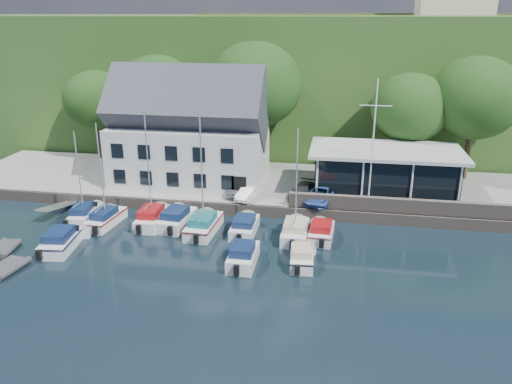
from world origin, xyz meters
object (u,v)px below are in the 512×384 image
flagpole (373,145)px  boat_r2_4 (302,255)px  club_pavilion (384,171)px  car_silver (233,187)px  boat_r1_3 (177,217)px  harbor_building (190,137)px  boat_r1_6 (297,182)px  boat_r1_0 (79,172)px  dinghy_1 (6,267)px  car_blue (321,194)px  dinghy_0 (4,248)px  boat_r1_2 (148,170)px  boat_r1_5 (245,225)px  boat_r2_0 (61,239)px  car_dgrey (302,191)px  boat_r1_1 (101,175)px  boat_r1_4 (202,176)px  car_white (249,192)px  boat_r1_7 (321,230)px  boat_r2_3 (243,254)px

flagpole → boat_r2_4: flagpole is taller
club_pavilion → car_silver: bearing=-169.2°
car_silver → boat_r1_3: size_ratio=0.61×
harbor_building → boat_r1_6: 14.40m
flagpole → boat_r1_0: bearing=-168.6°
car_silver → flagpole: size_ratio=0.35×
boat_r1_0 → dinghy_1: boat_r1_0 is taller
boat_r1_6 → car_blue: bearing=73.2°
boat_r1_6 → dinghy_0: boat_r1_6 is taller
boat_r1_2 → boat_r1_5: bearing=-5.9°
boat_r1_2 → dinghy_0: 11.81m
flagpole → boat_r2_0: bearing=-156.0°
boat_r1_0 → boat_r1_3: bearing=-9.2°
car_dgrey → boat_r1_1: boat_r1_1 is taller
boat_r1_4 → dinghy_0: (-13.40, -5.76, -4.38)m
car_white → boat_r1_2: bearing=-132.9°
boat_r1_2 → boat_r1_6: size_ratio=1.00×
boat_r1_5 → boat_r2_4: boat_r2_4 is taller
dinghy_1 → boat_r2_4: bearing=20.1°
boat_r1_2 → car_white: bearing=29.6°
club_pavilion → boat_r1_7: 10.21m
dinghy_0 → boat_r1_0: bearing=57.5°
boat_r1_3 → boat_r1_6: size_ratio=0.67×
club_pavilion → boat_r2_3: 17.10m
boat_r1_6 → boat_r2_3: boat_r1_6 is taller
car_dgrey → flagpole: (5.65, -0.99, 4.68)m
car_dgrey → car_blue: 1.85m
club_pavilion → car_blue: size_ratio=3.16×
car_blue → boat_r2_3: bearing=-100.0°
club_pavilion → boat_r1_3: 18.71m
car_silver → boat_r1_6: size_ratio=0.41×
boat_r2_3 → dinghy_1: bearing=-167.1°
club_pavilion → dinghy_0: club_pavilion is taller
boat_r1_1 → boat_r1_4: bearing=4.5°
boat_r1_0 → boat_r1_2: boat_r1_2 is taller
boat_r2_4 → car_silver: bearing=119.7°
harbor_building → club_pavilion: size_ratio=1.09×
car_dgrey → car_silver: bearing=-167.1°
boat_r1_4 → flagpole: bearing=26.0°
boat_r1_5 → dinghy_0: boat_r1_5 is taller
club_pavilion → car_dgrey: size_ratio=3.22×
harbor_building → boat_r1_0: bearing=-128.3°
boat_r1_7 → boat_r2_0: (-18.72, -4.85, 0.05)m
dinghy_0 → boat_r2_4: bearing=-4.6°
harbor_building → boat_r1_0: harbor_building is taller
car_silver → boat_r1_0: bearing=-167.3°
harbor_building → boat_r1_3: bearing=-81.6°
boat_r1_5 → car_white: bearing=96.8°
boat_r1_1 → dinghy_1: bearing=-105.0°
harbor_building → car_dgrey: (10.93, -2.93, -3.75)m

